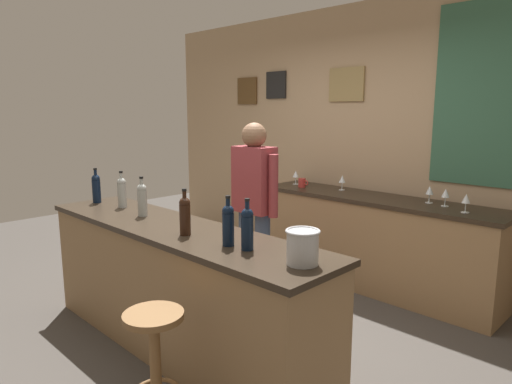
{
  "coord_description": "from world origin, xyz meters",
  "views": [
    {
      "loc": [
        2.57,
        -2.2,
        1.73
      ],
      "look_at": [
        -0.03,
        0.45,
        1.05
      ],
      "focal_mm": 31.92,
      "sensor_mm": 36.0,
      "label": 1
    }
  ],
  "objects_px": {
    "wine_bottle_b": "(122,191)",
    "wine_bottle_d": "(185,214)",
    "bartender": "(254,203)",
    "wine_bottle_e": "(228,224)",
    "wine_glass_c": "(430,191)",
    "wine_glass_d": "(446,194)",
    "ice_bucket": "(303,246)",
    "bar_stool": "(155,352)",
    "wine_bottle_c": "(142,199)",
    "wine_glass_e": "(466,199)",
    "wine_bottle_f": "(247,227)",
    "wine_glass_b": "(342,180)",
    "coffee_mug": "(302,183)",
    "wine_bottle_a": "(96,187)",
    "wine_glass_a": "(296,174)"
  },
  "relations": [
    {
      "from": "wine_glass_c",
      "to": "coffee_mug",
      "type": "relative_size",
      "value": 1.24
    },
    {
      "from": "wine_glass_a",
      "to": "wine_glass_e",
      "type": "height_order",
      "value": "same"
    },
    {
      "from": "wine_bottle_b",
      "to": "wine_bottle_d",
      "type": "height_order",
      "value": "same"
    },
    {
      "from": "wine_bottle_b",
      "to": "wine_bottle_f",
      "type": "height_order",
      "value": "same"
    },
    {
      "from": "wine_glass_a",
      "to": "coffee_mug",
      "type": "relative_size",
      "value": 1.24
    },
    {
      "from": "wine_glass_e",
      "to": "wine_bottle_c",
      "type": "bearing_deg",
      "value": -131.1
    },
    {
      "from": "ice_bucket",
      "to": "coffee_mug",
      "type": "distance_m",
      "value": 2.54
    },
    {
      "from": "wine_bottle_a",
      "to": "wine_glass_a",
      "type": "xyz_separation_m",
      "value": [
        0.53,
        2.08,
        -0.05
      ]
    },
    {
      "from": "bartender",
      "to": "wine_glass_a",
      "type": "bearing_deg",
      "value": 113.83
    },
    {
      "from": "bartender",
      "to": "ice_bucket",
      "type": "xyz_separation_m",
      "value": [
        1.24,
        -0.89,
        0.08
      ]
    },
    {
      "from": "bar_stool",
      "to": "wine_bottle_d",
      "type": "relative_size",
      "value": 2.22
    },
    {
      "from": "bartender",
      "to": "wine_bottle_f",
      "type": "xyz_separation_m",
      "value": [
        0.86,
        -0.92,
        0.12
      ]
    },
    {
      "from": "bartender",
      "to": "wine_glass_e",
      "type": "distance_m",
      "value": 1.73
    },
    {
      "from": "bartender",
      "to": "wine_bottle_f",
      "type": "distance_m",
      "value": 1.26
    },
    {
      "from": "wine_bottle_b",
      "to": "ice_bucket",
      "type": "bearing_deg",
      "value": -1.64
    },
    {
      "from": "wine_bottle_f",
      "to": "ice_bucket",
      "type": "distance_m",
      "value": 0.39
    },
    {
      "from": "ice_bucket",
      "to": "wine_bottle_a",
      "type": "bearing_deg",
      "value": -179.95
    },
    {
      "from": "wine_glass_d",
      "to": "wine_glass_e",
      "type": "distance_m",
      "value": 0.25
    },
    {
      "from": "bar_stool",
      "to": "wine_bottle_c",
      "type": "relative_size",
      "value": 2.22
    },
    {
      "from": "bartender",
      "to": "bar_stool",
      "type": "relative_size",
      "value": 2.38
    },
    {
      "from": "wine_bottle_a",
      "to": "wine_glass_d",
      "type": "relative_size",
      "value": 1.97
    },
    {
      "from": "wine_glass_e",
      "to": "wine_bottle_b",
      "type": "bearing_deg",
      "value": -137.84
    },
    {
      "from": "wine_glass_b",
      "to": "wine_glass_c",
      "type": "relative_size",
      "value": 1.0
    },
    {
      "from": "wine_bottle_d",
      "to": "wine_glass_c",
      "type": "relative_size",
      "value": 1.97
    },
    {
      "from": "wine_bottle_e",
      "to": "wine_glass_a",
      "type": "xyz_separation_m",
      "value": [
        -1.24,
        2.13,
        -0.05
      ]
    },
    {
      "from": "ice_bucket",
      "to": "wine_glass_c",
      "type": "height_order",
      "value": "ice_bucket"
    },
    {
      "from": "wine_glass_c",
      "to": "wine_glass_d",
      "type": "xyz_separation_m",
      "value": [
        0.16,
        -0.04,
        0.0
      ]
    },
    {
      "from": "wine_glass_e",
      "to": "coffee_mug",
      "type": "bearing_deg",
      "value": 178.9
    },
    {
      "from": "wine_bottle_b",
      "to": "wine_bottle_a",
      "type": "bearing_deg",
      "value": -170.12
    },
    {
      "from": "wine_bottle_a",
      "to": "bar_stool",
      "type": "bearing_deg",
      "value": -18.56
    },
    {
      "from": "wine_glass_b",
      "to": "wine_bottle_f",
      "type": "bearing_deg",
      "value": -69.68
    },
    {
      "from": "bar_stool",
      "to": "wine_glass_c",
      "type": "bearing_deg",
      "value": 84.76
    },
    {
      "from": "bartender",
      "to": "ice_bucket",
      "type": "height_order",
      "value": "bartender"
    },
    {
      "from": "bartender",
      "to": "wine_bottle_e",
      "type": "distance_m",
      "value": 1.19
    },
    {
      "from": "wine_bottle_f",
      "to": "coffee_mug",
      "type": "distance_m",
      "value": 2.35
    },
    {
      "from": "bar_stool",
      "to": "wine_glass_c",
      "type": "height_order",
      "value": "wine_glass_c"
    },
    {
      "from": "wine_glass_b",
      "to": "wine_bottle_c",
      "type": "bearing_deg",
      "value": -100.27
    },
    {
      "from": "wine_bottle_f",
      "to": "wine_bottle_a",
      "type": "bearing_deg",
      "value": 179.15
    },
    {
      "from": "wine_bottle_d",
      "to": "wine_bottle_f",
      "type": "bearing_deg",
      "value": 6.28
    },
    {
      "from": "wine_glass_e",
      "to": "ice_bucket",
      "type": "bearing_deg",
      "value": -93.67
    },
    {
      "from": "wine_bottle_c",
      "to": "coffee_mug",
      "type": "height_order",
      "value": "wine_bottle_c"
    },
    {
      "from": "wine_bottle_f",
      "to": "wine_glass_b",
      "type": "distance_m",
      "value": 2.3
    },
    {
      "from": "wine_bottle_d",
      "to": "wine_glass_a",
      "type": "height_order",
      "value": "wine_bottle_d"
    },
    {
      "from": "bartender",
      "to": "wine_glass_a",
      "type": "distance_m",
      "value": 1.3
    },
    {
      "from": "wine_glass_b",
      "to": "wine_glass_c",
      "type": "xyz_separation_m",
      "value": [
        0.93,
        -0.01,
        0.0
      ]
    },
    {
      "from": "bar_stool",
      "to": "ice_bucket",
      "type": "bearing_deg",
      "value": 50.31
    },
    {
      "from": "bartender",
      "to": "wine_glass_b",
      "type": "relative_size",
      "value": 10.45
    },
    {
      "from": "bartender",
      "to": "wine_bottle_d",
      "type": "distance_m",
      "value": 1.04
    },
    {
      "from": "wine_bottle_e",
      "to": "wine_bottle_d",
      "type": "bearing_deg",
      "value": -174.43
    },
    {
      "from": "wine_bottle_a",
      "to": "wine_bottle_f",
      "type": "xyz_separation_m",
      "value": [
        1.91,
        -0.03,
        0.0
      ]
    }
  ]
}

